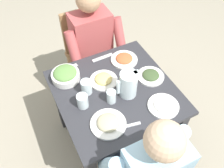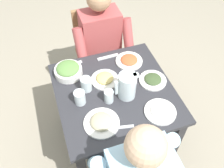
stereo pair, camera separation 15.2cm
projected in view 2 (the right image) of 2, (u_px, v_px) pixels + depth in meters
The scene contains 18 objects.
ground_plane at pixel (114, 139), 2.23m from camera, with size 8.00×8.00×0.00m, color #9E937F.
dining_table at pixel (115, 102), 1.79m from camera, with size 0.80×0.80×0.70m.
chair_near at pixel (98, 48), 2.31m from camera, with size 0.40×0.40×0.86m.
diner_near at pixel (104, 50), 2.08m from camera, with size 0.48×0.53×1.15m.
diner_far at pixel (132, 167), 1.42m from camera, with size 0.48×0.53×1.15m.
water_pitcher at pixel (127, 86), 1.60m from camera, with size 0.16×0.12×0.19m.
salad_bowl at pixel (68, 70), 1.76m from camera, with size 0.20×0.20×0.09m.
plate_beans at pixel (102, 122), 1.51m from camera, with size 0.23×0.23×0.05m.
plate_yoghurt at pixel (160, 111), 1.57m from camera, with size 0.21×0.21×0.04m.
plate_dolmas at pixel (153, 80), 1.74m from camera, with size 0.20×0.20×0.04m.
plate_fries at pixel (105, 79), 1.74m from camera, with size 0.20×0.20×0.05m.
plate_rice_curry at pixel (129, 60), 1.87m from camera, with size 0.21×0.21×0.04m.
water_glass_far_right at pixel (80, 98), 1.59m from camera, with size 0.07×0.07×0.10m, color silver.
water_glass_by_pitcher at pixel (86, 84), 1.66m from camera, with size 0.07×0.07×0.11m, color silver.
water_glass_center at pixel (109, 96), 1.60m from camera, with size 0.06×0.06×0.09m, color silver.
fork_near at pixel (108, 57), 1.91m from camera, with size 0.17×0.03×0.01m, color silver.
knife_near at pixel (119, 128), 1.50m from camera, with size 0.18×0.02×0.01m, color silver.
fork_far at pixel (71, 65), 1.85m from camera, with size 0.17×0.03×0.01m, color silver.
Camera 2 is at (0.36, 1.00, 2.02)m, focal length 39.26 mm.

